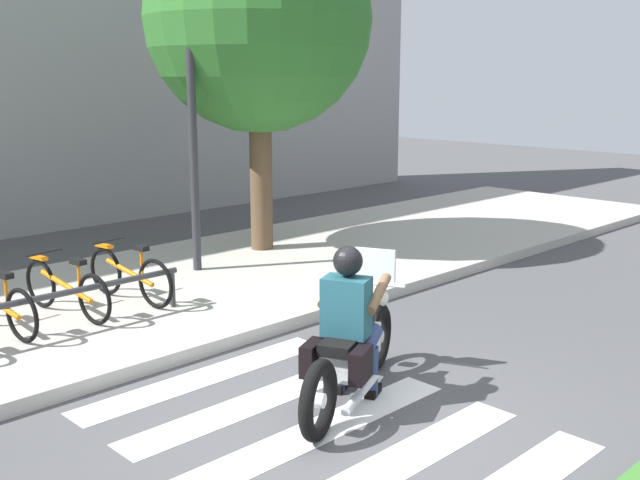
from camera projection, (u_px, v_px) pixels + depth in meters
name	position (u px, v px, depth m)	size (l,w,h in m)	color
ground_plane	(334.00, 424.00, 6.39)	(48.00, 48.00, 0.00)	#4C4C4F
sidewalk	(90.00, 308.00, 9.32)	(24.00, 4.40, 0.15)	#B7B2A8
crosswalk_stripe_1	(394.00, 464.00, 5.72)	(2.80, 0.40, 0.01)	white
crosswalk_stripe_2	(320.00, 430.00, 6.28)	(2.80, 0.40, 0.01)	white
crosswalk_stripe_3	(259.00, 401.00, 6.84)	(2.80, 0.40, 0.01)	white
crosswalk_stripe_4	(206.00, 376.00, 7.39)	(2.80, 0.40, 0.01)	white
motorcycle	(352.00, 350.00, 6.78)	(2.15, 1.09, 1.26)	black
rider	(349.00, 313.00, 6.63)	(0.76, 0.70, 1.46)	#1E4C59
bicycle_2	(66.00, 288.00, 8.71)	(0.48, 1.63, 0.72)	black
bicycle_3	(130.00, 275.00, 9.27)	(0.48, 1.56, 0.74)	black
bike_rack	(53.00, 299.00, 8.02)	(3.07, 0.07, 0.49)	#333338
street_lamp	(191.00, 97.00, 10.35)	(0.28, 0.28, 4.29)	#2D2D33
tree_near_rack	(258.00, 19.00, 11.46)	(3.47, 3.47, 5.47)	brown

